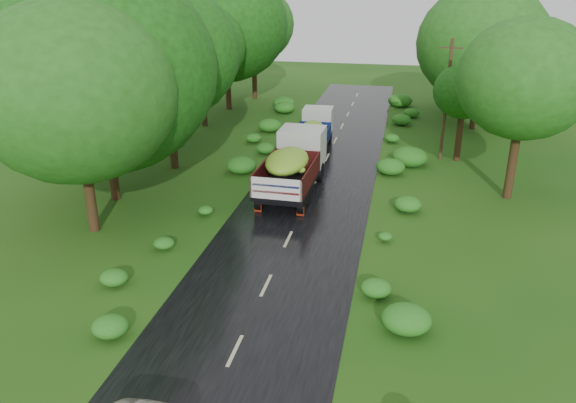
# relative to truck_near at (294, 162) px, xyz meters

# --- Properties ---
(ground) EXTENTS (120.00, 120.00, 0.00)m
(ground) POSITION_rel_truck_near_xyz_m (0.91, -13.77, -1.66)
(ground) COLOR #16460F
(ground) RESTS_ON ground
(road) EXTENTS (6.50, 80.00, 0.02)m
(road) POSITION_rel_truck_near_xyz_m (0.91, -8.77, -1.65)
(road) COLOR black
(road) RESTS_ON ground
(road_lines) EXTENTS (0.12, 69.60, 0.00)m
(road_lines) POSITION_rel_truck_near_xyz_m (0.91, -7.77, -1.64)
(road_lines) COLOR #BFB78C
(road_lines) RESTS_ON road
(truck_near) EXTENTS (2.63, 7.03, 2.93)m
(truck_near) POSITION_rel_truck_near_xyz_m (0.00, 0.00, 0.00)
(truck_near) COLOR black
(truck_near) RESTS_ON ground
(truck_far) EXTENTS (2.15, 5.72, 2.39)m
(truck_far) POSITION_rel_truck_near_xyz_m (-0.21, 7.94, -0.31)
(truck_far) COLOR black
(truck_far) RESTS_ON ground
(utility_pole) EXTENTS (1.29, 0.22, 7.35)m
(utility_pole) POSITION_rel_truck_near_xyz_m (7.88, 7.40, 2.12)
(utility_pole) COLOR #382616
(utility_pole) RESTS_ON ground
(trees_left) EXTENTS (6.48, 33.36, 9.19)m
(trees_left) POSITION_rel_truck_near_xyz_m (-8.82, 6.79, 4.94)
(trees_left) COLOR black
(trees_left) RESTS_ON ground
(trees_right) EXTENTS (5.33, 24.24, 8.10)m
(trees_right) POSITION_rel_truck_near_xyz_m (10.42, 13.28, 3.91)
(trees_right) COLOR black
(trees_right) RESTS_ON ground
(shrubs) EXTENTS (11.90, 44.00, 0.70)m
(shrubs) POSITION_rel_truck_near_xyz_m (0.91, 0.23, -1.31)
(shrubs) COLOR #296C19
(shrubs) RESTS_ON ground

